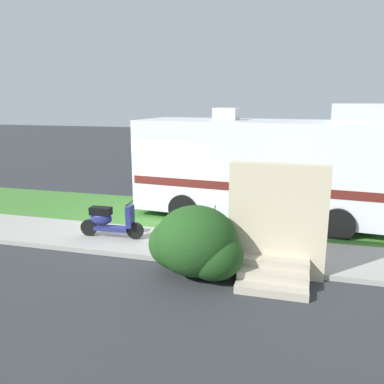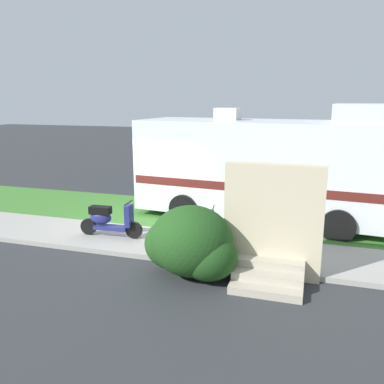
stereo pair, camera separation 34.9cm
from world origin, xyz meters
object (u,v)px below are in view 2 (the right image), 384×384
(pickup_truck_near, at_px, (200,164))
(bottle_green, at_px, (224,247))
(bicycle, at_px, (195,226))
(bottle_spare, at_px, (282,254))
(motorhome_rv, at_px, (266,167))
(scooter, at_px, (108,220))

(pickup_truck_near, relative_size, bottle_green, 19.50)
(bicycle, relative_size, bottle_spare, 6.37)
(bottle_spare, bearing_deg, motorhome_rv, 104.01)
(scooter, relative_size, bicycle, 0.99)
(pickup_truck_near, height_order, bottle_spare, pickup_truck_near)
(bottle_green, bearing_deg, scooter, 176.14)
(bicycle, distance_m, pickup_truck_near, 7.35)
(bottle_green, height_order, bottle_spare, same)
(pickup_truck_near, bearing_deg, scooter, -92.76)
(scooter, distance_m, bottle_green, 3.19)
(bottle_green, distance_m, bottle_spare, 1.34)
(pickup_truck_near, bearing_deg, bicycle, -74.81)
(scooter, xyz_separation_m, bottle_green, (3.17, -0.21, -0.34))
(bicycle, height_order, bottle_green, bicycle)
(pickup_truck_near, bearing_deg, bottle_green, -69.81)
(scooter, bearing_deg, pickup_truck_near, 87.24)
(bottle_green, xyz_separation_m, bottle_spare, (1.34, 0.00, 0.00))
(motorhome_rv, xyz_separation_m, scooter, (-3.70, -3.03, -1.11))
(bicycle, bearing_deg, motorhome_rv, 62.21)
(scooter, bearing_deg, bottle_green, -3.86)
(pickup_truck_near, xyz_separation_m, bottle_green, (2.81, -7.64, -0.69))
(motorhome_rv, relative_size, bicycle, 4.38)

